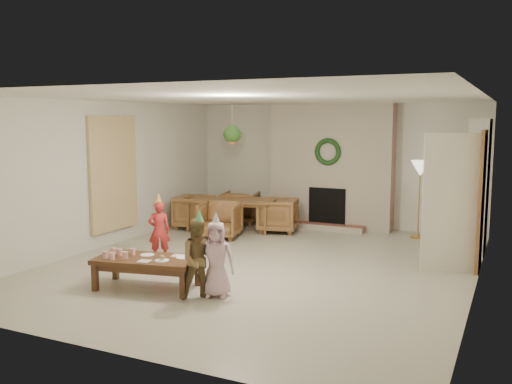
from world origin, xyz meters
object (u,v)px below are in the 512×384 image
Objects in this scene: dining_chair_near at (220,220)px; child_pink at (216,259)px; dining_chair_far at (240,207)px; child_plaid at (200,259)px; dining_table at (231,215)px; child_red at (159,231)px; coffee_table_top at (147,260)px; dining_chair_left at (195,212)px; dining_chair_right at (277,215)px.

child_pink reaches higher than dining_chair_near.
dining_chair_far is 5.04m from child_plaid.
dining_chair_near is at bearing -90.00° from dining_table.
child_red is at bearing 100.28° from child_plaid.
dining_chair_near is at bearing 90.00° from dining_chair_far.
dining_chair_far is 4.70m from coffee_table_top.
dining_chair_far is 0.55× the size of coffee_table_top.
dining_chair_left is 1.70m from dining_chair_right.
dining_chair_near is 3.45m from child_pink.
dining_chair_left is 1.00× the size of dining_chair_right.
child_red reaches higher than dining_chair_left.
child_plaid is at bearing 98.98° from dining_chair_far.
dining_chair_far is 1.00× the size of dining_chair_left.
coffee_table_top is at bearing -13.89° from dining_chair_right.
dining_chair_left is 4.01m from coffee_table_top.
dining_table is 1.81× the size of child_pink.
dining_table is 1.85× the size of child_red.
child_plaid is (1.67, -3.95, 0.20)m from dining_table.
dining_chair_right is (0.92, 0.20, 0.03)m from dining_table.
child_pink reaches higher than dining_chair_left.
child_plaid reaches higher than child_pink.
dining_chair_right is 0.73× the size of child_plaid.
child_plaid is at bearing -17.68° from coffee_table_top.
child_red reaches higher than dining_chair_far.
child_plaid is at bearing 102.62° from child_red.
child_red is (0.84, -2.41, 0.13)m from dining_chair_left.
dining_table is 1.72× the size of child_plaid.
dining_chair_right is 2.90m from child_red.
child_red is at bearing -28.86° from dining_chair_right.
dining_chair_left is (-0.74, -0.16, 0.03)m from dining_table.
dining_chair_far reaches higher than dining_table.
child_pink reaches higher than child_red.
dining_chair_near is 1.21m from dining_chair_right.
dining_chair_left is at bearing 45.00° from dining_chair_far.
dining_chair_near and dining_chair_left have the same top height.
child_red is at bearing 107.71° from coffee_table_top.
dining_chair_left is at bearing 104.90° from child_pink.
dining_chair_right is at bearing -142.56° from child_red.
child_plaid is at bearing -77.21° from dining_chair_near.
dining_table is 0.76m from dining_chair_left.
child_red reaches higher than dining_chair_right.
child_plaid is at bearing -145.03° from child_pink.
dining_chair_near and dining_chair_right have the same top height.
dining_table is 2.34× the size of dining_chair_right.
dining_table is at bearing -90.00° from dining_chair_left.
dining_chair_left is 2.55m from child_red.
child_red is 0.93× the size of child_plaid.
dining_table is at bearing 90.00° from dining_chair_far.
dining_chair_near is at bearing -127.96° from child_red.
dining_chair_left is at bearing 84.04° from child_plaid.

